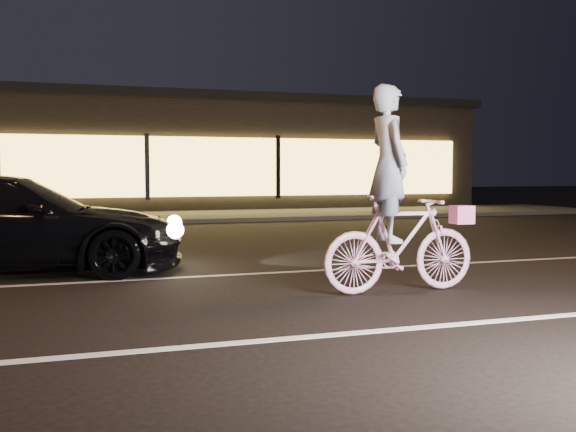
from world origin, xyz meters
name	(u,v)px	position (x,y,z in m)	size (l,w,h in m)	color
ground	(281,302)	(0.00, 0.00, 0.00)	(90.00, 90.00, 0.00)	black
lane_stripe_near	(331,335)	(0.00, -1.50, 0.00)	(60.00, 0.12, 0.01)	silver
lane_stripe_far	(239,274)	(0.00, 2.00, 0.00)	(60.00, 0.10, 0.01)	gray
sidewalk	(154,217)	(0.00, 13.00, 0.06)	(30.00, 4.00, 0.12)	#383533
storefront	(136,153)	(0.00, 18.97, 2.15)	(25.40, 8.42, 4.20)	black
cyclist	(397,220)	(1.49, 0.13, 0.87)	(1.95, 0.67, 2.46)	#E24895
sedan	(8,224)	(-3.07, 3.10, 0.70)	(5.04, 2.56, 1.40)	black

